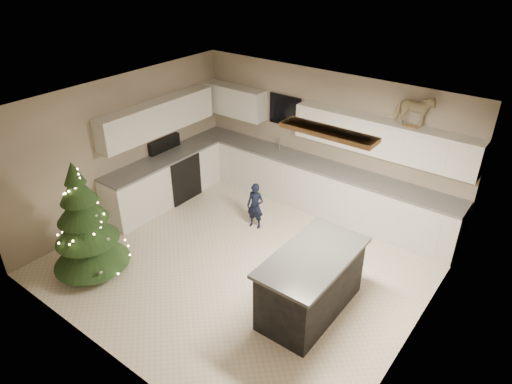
# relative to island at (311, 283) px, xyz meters

# --- Properties ---
(ground_plane) EXTENTS (5.50, 5.50, 0.00)m
(ground_plane) POSITION_rel_island_xyz_m (-1.43, 0.28, -0.48)
(ground_plane) COLOR beige
(room_shell) EXTENTS (5.52, 5.02, 2.61)m
(room_shell) POSITION_rel_island_xyz_m (-1.40, 0.28, 1.27)
(room_shell) COLOR #AF9D8B
(room_shell) RESTS_ON ground_plane
(cabinetry) EXTENTS (5.50, 3.20, 2.00)m
(cabinetry) POSITION_rel_island_xyz_m (-2.34, 1.92, 0.28)
(cabinetry) COLOR silver
(cabinetry) RESTS_ON ground_plane
(island) EXTENTS (0.90, 1.70, 0.95)m
(island) POSITION_rel_island_xyz_m (0.00, 0.00, 0.00)
(island) COLOR black
(island) RESTS_ON ground_plane
(bar_stool) EXTENTS (0.38, 0.38, 0.73)m
(bar_stool) POSITION_rel_island_xyz_m (-0.38, -0.06, 0.07)
(bar_stool) COLOR #946944
(bar_stool) RESTS_ON ground_plane
(christmas_tree) EXTENTS (1.20, 1.16, 1.92)m
(christmas_tree) POSITION_rel_island_xyz_m (-3.18, -1.32, 0.31)
(christmas_tree) COLOR #3F2816
(christmas_tree) RESTS_ON ground_plane
(toddler) EXTENTS (0.35, 0.27, 0.87)m
(toddler) POSITION_rel_island_xyz_m (-1.89, 1.22, -0.05)
(toddler) COLOR black
(toddler) RESTS_ON ground_plane
(rocking_horse) EXTENTS (0.65, 0.43, 0.53)m
(rocking_horse) POSITION_rel_island_xyz_m (0.18, 2.60, 1.79)
(rocking_horse) COLOR #946944
(rocking_horse) RESTS_ON cabinetry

